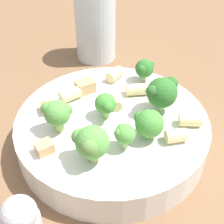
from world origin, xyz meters
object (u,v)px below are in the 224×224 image
rigatoni_5 (117,102)px  chicken_chunk_1 (47,108)px  broccoli_floret_3 (146,69)px  rigatoni_3 (70,95)px  broccoli_floret_5 (124,134)px  rigatoni_2 (115,74)px  rigatoni_4 (176,135)px  drinking_glass (95,30)px  chicken_chunk_0 (85,86)px  rigatoni_1 (137,89)px  broccoli_floret_2 (91,143)px  broccoli_floret_4 (148,123)px  pasta_bowl (112,129)px  rigatoni_0 (190,120)px  broccoli_floret_6 (57,113)px  broccoli_floret_1 (162,92)px  chicken_chunk_2 (44,148)px  broccoli_floret_0 (104,105)px

rigatoni_5 → chicken_chunk_1: bearing=-145.3°
broccoli_floret_3 → rigatoni_3: bearing=-128.6°
broccoli_floret_5 → rigatoni_2: broccoli_floret_5 is taller
rigatoni_4 → drinking_glass: 0.29m
broccoli_floret_3 → rigatoni_4: 0.12m
rigatoni_4 → chicken_chunk_0: chicken_chunk_0 is taller
rigatoni_1 → broccoli_floret_2: bearing=-86.2°
broccoli_floret_4 → rigatoni_2: 0.13m
pasta_bowl → rigatoni_0: size_ratio=9.10×
broccoli_floret_3 → chicken_chunk_0: (-0.06, -0.06, -0.01)m
drinking_glass → broccoli_floret_6: bearing=-69.0°
broccoli_floret_6 → chicken_chunk_0: 0.08m
broccoli_floret_3 → rigatoni_4: broccoli_floret_3 is taller
pasta_bowl → broccoli_floret_5: broccoli_floret_5 is taller
broccoli_floret_5 → broccoli_floret_6: 0.08m
broccoli_floret_3 → chicken_chunk_1: size_ratio=1.82×
broccoli_floret_1 → rigatoni_1: size_ratio=1.60×
broccoli_floret_2 → rigatoni_2: bearing=109.5°
pasta_bowl → broccoli_floret_6: bearing=-133.4°
rigatoni_2 → chicken_chunk_2: (0.00, -0.16, -0.00)m
broccoli_floret_6 → chicken_chunk_0: size_ratio=1.67×
drinking_glass → rigatoni_0: bearing=-34.1°
broccoli_floret_6 → broccoli_floret_4: bearing=21.5°
broccoli_floret_4 → rigatoni_3: (-0.12, 0.02, -0.01)m
broccoli_floret_4 → rigatoni_0: bearing=50.3°
broccoli_floret_1 → broccoli_floret_3: broccoli_floret_1 is taller
pasta_bowl → broccoli_floret_4: 0.07m
broccoli_floret_5 → chicken_chunk_0: (-0.09, 0.07, -0.01)m
rigatoni_0 → rigatoni_5: same height
broccoli_floret_2 → chicken_chunk_0: size_ratio=1.80×
rigatoni_0 → chicken_chunk_1: rigatoni_0 is taller
broccoli_floret_5 → rigatoni_2: size_ratio=1.22×
rigatoni_5 → broccoli_floret_0: bearing=-97.3°
drinking_glass → broccoli_floret_2: bearing=-59.7°
broccoli_floret_4 → chicken_chunk_0: (-0.11, 0.04, -0.01)m
broccoli_floret_5 → broccoli_floret_1: bearing=82.2°
chicken_chunk_2 → broccoli_floret_0: bearing=70.9°
chicken_chunk_0 → rigatoni_5: bearing=-9.4°
broccoli_floret_5 → rigatoni_5: bearing=124.4°
pasta_bowl → rigatoni_3: bearing=174.2°
broccoli_floret_3 → rigatoni_1: size_ratio=1.14×
rigatoni_4 → broccoli_floret_1: bearing=129.7°
broccoli_floret_4 → rigatoni_1: 0.09m
pasta_bowl → rigatoni_0: bearing=21.3°
broccoli_floret_2 → broccoli_floret_4: bearing=58.6°
broccoli_floret_3 → rigatoni_4: bearing=-49.7°
broccoli_floret_4 → chicken_chunk_2: size_ratio=2.03×
broccoli_floret_0 → rigatoni_3: broccoli_floret_0 is taller
broccoli_floret_6 → broccoli_floret_1: bearing=45.0°
rigatoni_0 → chicken_chunk_2: 0.17m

